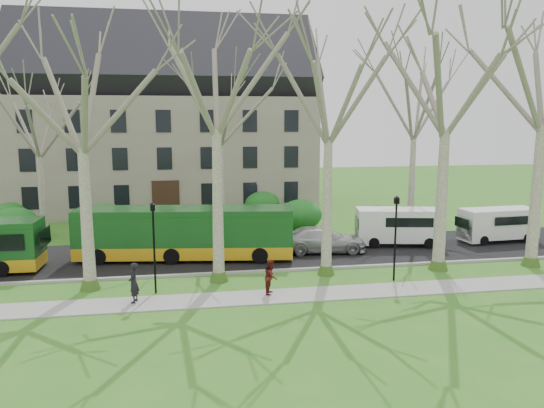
{
  "coord_description": "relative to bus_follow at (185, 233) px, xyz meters",
  "views": [
    {
      "loc": [
        -4.58,
        -25.87,
        8.3
      ],
      "look_at": [
        0.31,
        3.0,
        3.5
      ],
      "focal_mm": 35.0,
      "sensor_mm": 36.0,
      "label": 1
    }
  ],
  "objects": [
    {
      "name": "pedestrian_a",
      "position": [
        -2.34,
        -7.19,
        -0.65
      ],
      "size": [
        0.57,
        0.74,
        1.83
      ],
      "primitive_type": "imported",
      "rotation": [
        0.0,
        0.0,
        -1.79
      ],
      "color": "black",
      "rests_on": "sidewalk"
    },
    {
      "name": "sidewalk",
      "position": [
        4.54,
        -7.4,
        -1.59
      ],
      "size": [
        70.0,
        2.0,
        0.06
      ],
      "primitive_type": "cube",
      "color": "gray",
      "rests_on": "ground"
    },
    {
      "name": "road",
      "position": [
        4.54,
        0.6,
        -1.59
      ],
      "size": [
        80.0,
        8.0,
        0.06
      ],
      "primitive_type": "cube",
      "color": "black",
      "rests_on": "ground"
    },
    {
      "name": "tree_row_verge",
      "position": [
        4.54,
        -4.6,
        5.38
      ],
      "size": [
        49.0,
        7.0,
        14.0
      ],
      "color": "gray",
      "rests_on": "ground"
    },
    {
      "name": "lamp_row",
      "position": [
        4.54,
        -5.9,
        0.95
      ],
      "size": [
        36.22,
        0.22,
        4.3
      ],
      "color": "black",
      "rests_on": "ground"
    },
    {
      "name": "van_a",
      "position": [
        13.75,
        1.11,
        -0.37
      ],
      "size": [
        5.74,
        3.0,
        2.38
      ],
      "primitive_type": null,
      "rotation": [
        0.0,
        0.0,
        -0.19
      ],
      "color": "white",
      "rests_on": "road"
    },
    {
      "name": "tree_row_far",
      "position": [
        3.21,
        6.1,
        4.38
      ],
      "size": [
        33.0,
        7.0,
        12.0
      ],
      "color": "gray",
      "rests_on": "ground"
    },
    {
      "name": "sedan",
      "position": [
        8.39,
        0.18,
        -0.79
      ],
      "size": [
        5.48,
        2.59,
        1.55
      ],
      "primitive_type": "imported",
      "rotation": [
        0.0,
        0.0,
        1.49
      ],
      "color": "#B6B7BC",
      "rests_on": "road"
    },
    {
      "name": "van_b",
      "position": [
        20.73,
        1.0,
        -0.45
      ],
      "size": [
        5.2,
        2.18,
        2.22
      ],
      "primitive_type": null,
      "rotation": [
        0.0,
        0.0,
        0.07
      ],
      "color": "white",
      "rests_on": "road"
    },
    {
      "name": "curb",
      "position": [
        4.54,
        -3.4,
        -1.55
      ],
      "size": [
        80.0,
        0.25,
        0.14
      ],
      "primitive_type": "cube",
      "color": "#A5A39E",
      "rests_on": "ground"
    },
    {
      "name": "building",
      "position": [
        -1.46,
        19.1,
        6.45
      ],
      "size": [
        26.5,
        12.2,
        16.0
      ],
      "color": "gray",
      "rests_on": "ground"
    },
    {
      "name": "bus_follow",
      "position": [
        0.0,
        0.0,
        0.0
      ],
      "size": [
        12.73,
        4.27,
        3.12
      ],
      "primitive_type": null,
      "rotation": [
        0.0,
        0.0,
        -0.14
      ],
      "color": "#154A1A",
      "rests_on": "road"
    },
    {
      "name": "pedestrian_b",
      "position": [
        3.94,
        -7.04,
        -0.74
      ],
      "size": [
        0.85,
        0.96,
        1.65
      ],
      "primitive_type": "imported",
      "rotation": [
        0.0,
        0.0,
        1.25
      ],
      "color": "#501612",
      "rests_on": "sidewalk"
    },
    {
      "name": "ground",
      "position": [
        4.54,
        -4.9,
        -1.62
      ],
      "size": [
        120.0,
        120.0,
        0.0
      ],
      "primitive_type": "plane",
      "color": "#347722",
      "rests_on": "ground"
    },
    {
      "name": "hedges",
      "position": [
        -0.13,
        9.1,
        -0.62
      ],
      "size": [
        30.6,
        8.6,
        2.0
      ],
      "color": "#18561C",
      "rests_on": "ground"
    }
  ]
}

